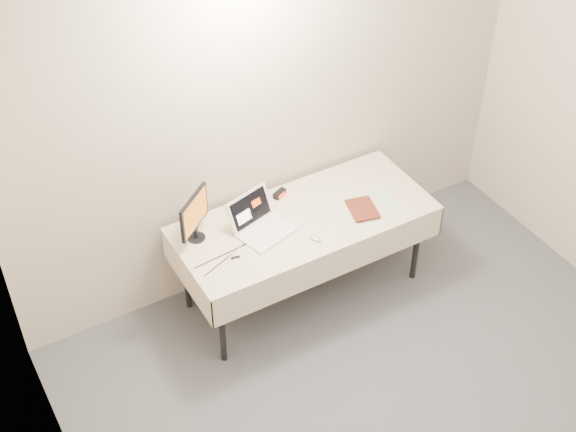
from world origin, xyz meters
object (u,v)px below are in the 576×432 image
laptop (260,223)px  book (351,199)px  table (304,224)px  monitor (194,214)px

laptop → book: (0.64, -0.17, 0.07)m
table → laptop: size_ratio=4.21×
table → monitor: monitor is taller
laptop → monitor: size_ratio=1.21×
table → book: bearing=-21.1°
book → monitor: bearing=178.1°
monitor → book: size_ratio=1.46×
table → monitor: (-0.75, 0.18, 0.28)m
table → book: 0.38m
laptop → book: 0.66m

